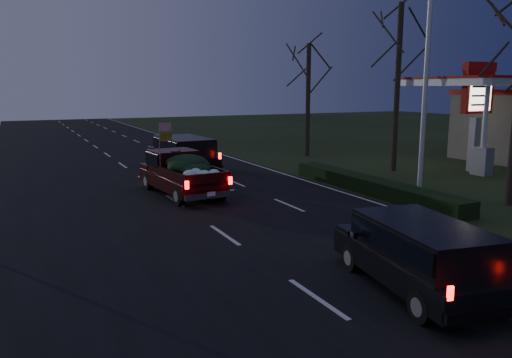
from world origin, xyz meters
name	(u,v)px	position (x,y,z in m)	size (l,w,h in m)	color
ground	(225,236)	(0.00, 0.00, 0.00)	(120.00, 120.00, 0.00)	black
road_asphalt	(225,235)	(0.00, 0.00, 0.01)	(14.00, 120.00, 0.02)	black
hedge_row	(371,186)	(7.80, 3.00, 0.30)	(1.00, 10.00, 0.60)	black
light_pole	(427,57)	(9.50, 2.00, 5.48)	(0.50, 0.90, 9.16)	silver
gas_price_pylon	(477,98)	(16.00, 4.99, 3.77)	(2.00, 0.41, 5.57)	gray
gas_canopy	(489,87)	(18.00, 6.00, 4.35)	(7.10, 6.10, 4.88)	silver
bare_tree_mid	(399,46)	(12.50, 7.00, 6.35)	(3.60, 3.60, 8.50)	black
bare_tree_far	(308,73)	(11.50, 14.00, 5.23)	(3.60, 3.60, 7.00)	black
pickup_truck	(181,171)	(0.63, 6.12, 0.98)	(2.33, 5.15, 2.63)	#320608
lead_suv	(183,151)	(2.40, 11.36, 1.11)	(2.39, 5.23, 1.47)	black
rear_suv	(421,250)	(2.15, -5.63, 0.94)	(2.53, 4.59, 1.25)	black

